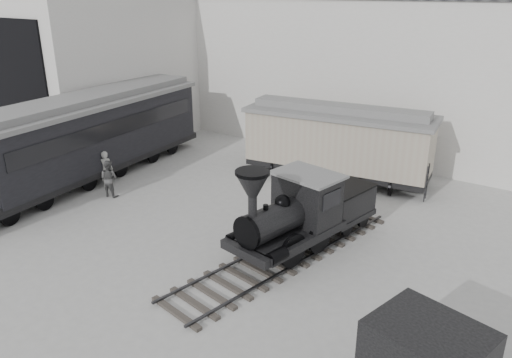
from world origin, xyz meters
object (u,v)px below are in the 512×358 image
Objects in this scene: locomotive at (300,216)px; visitor_a at (106,169)px; visitor_b at (109,178)px; boxcar at (338,141)px; passenger_coach at (92,135)px.

locomotive is 5.73× the size of visitor_a.
visitor_b is (0.96, -0.63, -0.04)m from visitor_a.
visitor_b is at bearing 109.02° from visitor_a.
boxcar is 0.64× the size of passenger_coach.
visitor_a is (1.55, -0.65, -1.18)m from passenger_coach.
boxcar reaches higher than visitor_b.
visitor_b is (-7.15, -7.60, -1.06)m from boxcar.
passenger_coach is 8.56× the size of visitor_b.
passenger_coach reaches higher than visitor_a.
passenger_coach reaches higher than boxcar.
visitor_a is at bearing -170.14° from locomotive.
visitor_b is (-9.18, -0.58, -0.44)m from locomotive.
locomotive is 10.15m from visitor_a.
visitor_b is at bearing -32.89° from passenger_coach.
locomotive reaches higher than visitor_b.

